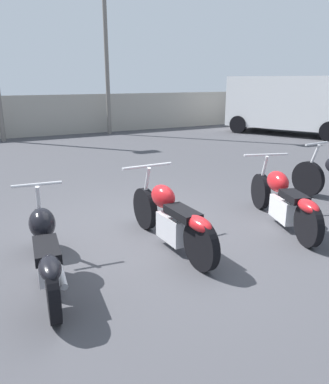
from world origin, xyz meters
TOP-DOWN VIEW (x-y plane):
  - ground_plane at (0.00, 0.00)m, footprint 60.00×60.00m
  - fence_back at (0.00, 10.64)m, footprint 40.00×0.04m
  - motorcycle_slot_1 at (-1.68, -0.63)m, footprint 0.58×2.09m
  - motorcycle_slot_2 at (-0.08, -0.49)m, footprint 0.75×2.05m
  - motorcycle_slot_3 at (1.75, -0.60)m, footprint 0.97×2.05m
  - parked_van at (9.29, 6.59)m, footprint 3.87×5.17m

SIDE VIEW (x-z plane):
  - ground_plane at x=0.00m, z-range 0.00..0.00m
  - motorcycle_slot_1 at x=-1.68m, z-range -0.08..0.85m
  - motorcycle_slot_3 at x=1.75m, z-range -0.07..0.89m
  - motorcycle_slot_2 at x=-0.08m, z-range -0.08..0.89m
  - fence_back at x=0.00m, z-range 0.00..1.55m
  - parked_van at x=9.29m, z-range 0.12..2.36m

